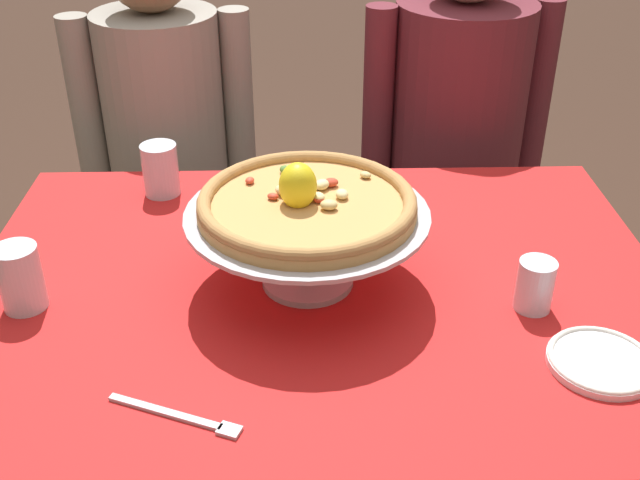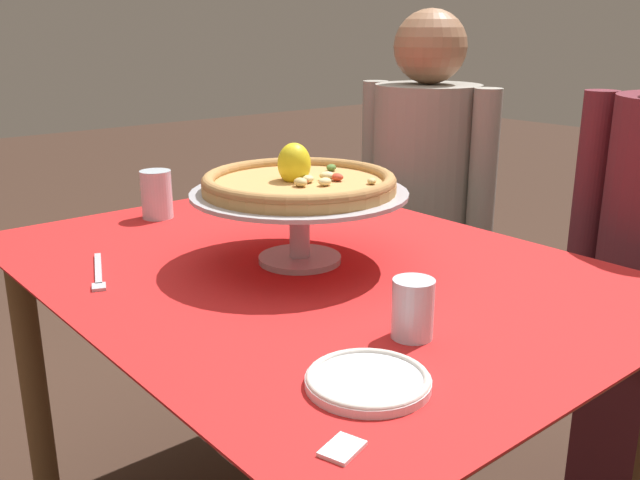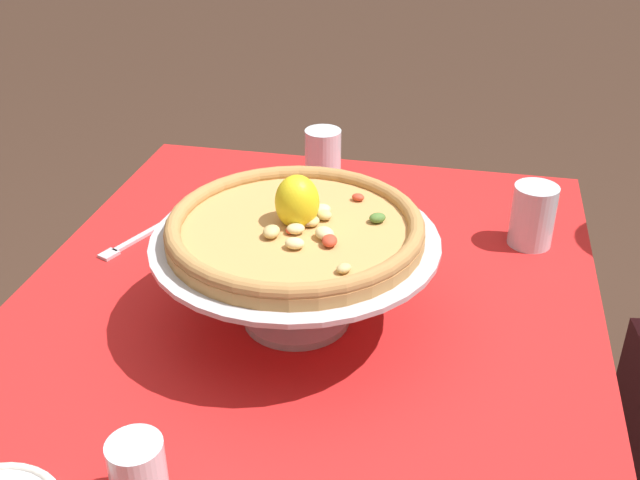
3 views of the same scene
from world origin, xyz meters
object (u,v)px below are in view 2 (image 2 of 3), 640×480
Objects in this scene: water_glass_side_right at (413,312)px; water_glass_back_left at (333,186)px; pizza at (301,181)px; diner_left at (423,221)px; pizza_stand at (301,207)px; dinner_fork at (98,273)px; water_glass_side_left at (157,197)px; sugar_packet at (342,449)px; side_plate at (368,380)px.

water_glass_side_right is 0.81× the size of water_glass_back_left.
pizza is at bearing 166.45° from water_glass_side_right.
diner_left reaches higher than water_glass_side_right.
pizza reaches higher than water_glass_back_left.
pizza_stand is 0.40m from water_glass_side_right.
pizza_stand reaches higher than dinner_fork.
pizza_stand is at bearing 7.53° from water_glass_side_left.
water_glass_side_left reaches higher than water_glass_side_right.
sugar_packet is 0.04× the size of diner_left.
pizza_stand is 0.52m from side_plate.
side_plate is at bearing -51.32° from diner_left.
side_plate is 1.32m from diner_left.
side_plate is 0.15m from sugar_packet.
water_glass_side_right is 1.83× the size of sugar_packet.
pizza_stand is at bearing -48.43° from water_glass_back_left.
pizza_stand reaches higher than water_glass_back_left.
side_plate is at bearing -11.05° from water_glass_side_left.
pizza is (-0.00, 0.00, 0.05)m from pizza_stand.
pizza_stand is at bearing 166.48° from water_glass_side_right.
sugar_packet is (0.09, -0.12, -0.01)m from side_plate.
diner_left reaches higher than water_glass_side_left.
pizza is 0.48m from water_glass_back_left.
diner_left reaches higher than dinner_fork.
pizza reaches higher than pizza_stand.
dinner_fork is (-0.18, -0.34, -0.16)m from pizza.
dinner_fork is at bearing -118.07° from pizza.
water_glass_back_left is 0.71m from dinner_fork.
diner_left reaches higher than water_glass_back_left.
pizza_stand is at bearing 145.50° from sugar_packet.
pizza reaches higher than dinner_fork.
pizza_stand is 0.40m from dinner_fork.
water_glass_back_left is 0.69× the size of side_plate.
water_glass_back_left is (-0.69, 0.44, 0.01)m from water_glass_side_right.
water_glass_side_right is (0.38, -0.09, -0.07)m from pizza_stand.
pizza_stand is at bearing 151.23° from side_plate.
water_glass_side_right is 0.62m from dinner_fork.
diner_left reaches higher than pizza.
sugar_packet is at bearing -40.36° from water_glass_back_left.
pizza_stand reaches higher than sugar_packet.
pizza_stand is 0.05m from pizza.
pizza reaches higher than sugar_packet.
pizza is 0.41m from water_glass_side_right.
water_glass_side_left is 1.06m from sugar_packet.
diner_left reaches higher than pizza_stand.
water_glass_side_left is (-0.48, -0.06, -0.11)m from pizza.
water_glass_side_left is 0.58× the size of dinner_fork.
pizza_stand is 4.61× the size of water_glass_side_right.
water_glass_back_left is 0.57× the size of dinner_fork.
water_glass_back_left is 1.11m from sugar_packet.
side_plate is (0.45, -0.25, -0.10)m from pizza_stand.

